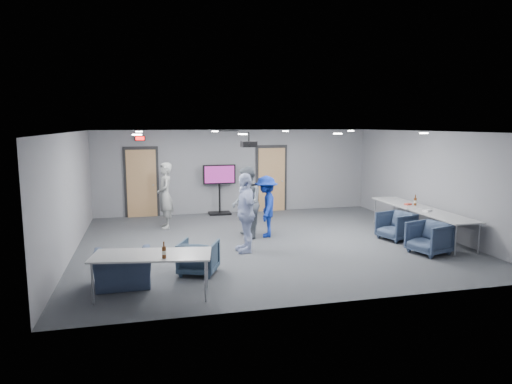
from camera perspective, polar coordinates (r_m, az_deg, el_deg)
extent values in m
plane|color=#36393D|center=(11.33, 1.45, -6.25)|extent=(9.00, 9.00, 0.00)
plane|color=silver|center=(10.96, 1.50, 7.54)|extent=(9.00, 9.00, 0.00)
cube|color=gray|center=(14.93, -2.55, 2.59)|extent=(9.00, 0.02, 2.70)
cube|color=gray|center=(7.33, 9.70, -3.67)|extent=(9.00, 0.02, 2.70)
cube|color=gray|center=(10.81, -22.23, -0.29)|extent=(0.02, 8.00, 2.70)
cube|color=gray|center=(12.98, 21.03, 1.15)|extent=(0.02, 8.00, 2.70)
cube|color=black|center=(14.65, -14.11, 1.17)|extent=(1.06, 0.06, 2.24)
cube|color=tan|center=(14.62, -14.10, 1.03)|extent=(0.90, 0.05, 2.10)
cylinder|color=#96989E|center=(14.58, -12.72, 0.86)|extent=(0.04, 0.10, 0.04)
cube|color=black|center=(15.21, 1.92, 1.68)|extent=(1.06, 0.06, 2.24)
cube|color=tan|center=(15.17, 1.96, 1.55)|extent=(0.90, 0.05, 2.10)
cylinder|color=#96989E|center=(15.23, 3.28, 1.38)|extent=(0.04, 0.10, 0.04)
cube|color=black|center=(14.52, -14.30, 6.52)|extent=(0.32, 0.06, 0.16)
cube|color=#FF0C0C|center=(14.48, -14.30, 6.52)|extent=(0.26, 0.02, 0.11)
cube|color=black|center=(13.58, -3.68, 7.64)|extent=(0.60, 0.60, 0.03)
cylinder|color=white|center=(8.78, -14.65, 6.94)|extent=(0.18, 0.18, 0.02)
cylinder|color=white|center=(12.37, -14.42, 7.32)|extent=(0.18, 0.18, 0.02)
cylinder|color=white|center=(8.97, -1.68, 7.24)|extent=(0.18, 0.18, 0.02)
cylinder|color=white|center=(12.51, -5.15, 7.56)|extent=(0.18, 0.18, 0.02)
cylinder|color=white|center=(9.59, 10.19, 7.19)|extent=(0.18, 0.18, 0.02)
cylinder|color=white|center=(12.97, 3.70, 7.60)|extent=(0.18, 0.18, 0.02)
cylinder|color=white|center=(10.56, 20.24, 6.91)|extent=(0.18, 0.18, 0.02)
cylinder|color=white|center=(13.70, 11.78, 7.49)|extent=(0.18, 0.18, 0.02)
imported|color=#959895|center=(12.88, -11.29, -0.45)|extent=(0.49, 0.70, 1.83)
imported|color=slate|center=(11.46, -1.19, -1.38)|extent=(0.73, 0.92, 1.83)
imported|color=silver|center=(10.29, -1.34, -2.60)|extent=(0.50, 1.08, 1.80)
imported|color=#173098|center=(11.70, 1.28, -1.81)|extent=(0.83, 1.14, 1.58)
imported|color=#323F56|center=(12.00, 17.09, -4.07)|extent=(0.94, 0.93, 0.70)
imported|color=#36455E|center=(10.95, 20.81, -5.40)|extent=(0.97, 0.96, 0.71)
imported|color=#36495E|center=(8.99, -7.19, -8.08)|extent=(0.92, 0.93, 0.65)
imported|color=#3D4A69|center=(8.57, -16.29, -9.24)|extent=(1.00, 0.88, 0.64)
cube|color=#A5A7A9|center=(13.29, 17.67, -1.30)|extent=(0.79, 1.90, 0.03)
cylinder|color=#96989E|center=(13.93, 14.64, -2.26)|extent=(0.04, 0.04, 0.70)
cylinder|color=#96989E|center=(12.46, 18.42, -3.67)|extent=(0.04, 0.04, 0.70)
cylinder|color=#96989E|center=(14.24, 16.88, -2.12)|extent=(0.04, 0.04, 0.70)
cylinder|color=#96989E|center=(12.81, 20.82, -3.47)|extent=(0.04, 0.04, 0.70)
cube|color=#A5A7A9|center=(11.73, 22.48, -2.80)|extent=(0.76, 1.82, 0.03)
cylinder|color=#96989E|center=(12.31, 18.98, -3.85)|extent=(0.04, 0.04, 0.70)
cylinder|color=#96989E|center=(10.99, 23.66, -5.55)|extent=(0.04, 0.04, 0.70)
cylinder|color=#96989E|center=(12.64, 21.27, -3.65)|extent=(0.04, 0.04, 0.70)
cylinder|color=#96989E|center=(11.35, 26.07, -5.27)|extent=(0.04, 0.04, 0.70)
cube|color=#A5A7A9|center=(7.87, -12.90, -7.68)|extent=(2.07, 1.13, 0.03)
cylinder|color=#96989E|center=(8.21, -6.15, -9.52)|extent=(0.04, 0.04, 0.70)
cylinder|color=#96989E|center=(8.47, -18.57, -9.34)|extent=(0.04, 0.04, 0.70)
cylinder|color=#96989E|center=(7.59, -6.34, -11.04)|extent=(0.04, 0.04, 0.70)
cylinder|color=#96989E|center=(7.87, -19.78, -10.78)|extent=(0.04, 0.04, 0.70)
cylinder|color=#592B0F|center=(7.57, -11.42, -7.42)|extent=(0.07, 0.07, 0.19)
cylinder|color=#592B0F|center=(7.54, -11.45, -6.41)|extent=(0.03, 0.03, 0.08)
cylinder|color=beige|center=(7.57, -11.42, -7.42)|extent=(0.07, 0.07, 0.06)
cylinder|color=#592B0F|center=(12.88, 19.28, -1.15)|extent=(0.07, 0.07, 0.20)
cylinder|color=#592B0F|center=(12.86, 19.31, -0.51)|extent=(0.03, 0.03, 0.09)
cylinder|color=beige|center=(12.88, 19.28, -1.15)|extent=(0.08, 0.08, 0.07)
cube|color=#C13E30|center=(12.91, 18.47, -1.45)|extent=(0.21, 0.17, 0.04)
cube|color=silver|center=(12.09, 20.64, -2.19)|extent=(0.25, 0.21, 0.05)
cube|color=black|center=(14.78, -4.55, -2.66)|extent=(0.70, 0.50, 0.06)
cylinder|color=black|center=(14.67, -4.58, -0.30)|extent=(0.06, 0.06, 1.20)
cube|color=black|center=(14.59, -4.61, 2.22)|extent=(1.05, 0.07, 0.62)
cube|color=#6E185D|center=(14.54, -4.58, 2.20)|extent=(0.95, 0.01, 0.54)
cylinder|color=black|center=(11.08, -0.91, 6.93)|extent=(0.04, 0.04, 0.22)
cube|color=black|center=(11.09, -0.91, 6.00)|extent=(0.36, 0.31, 0.14)
cylinder|color=black|center=(10.93, -0.72, 5.97)|extent=(0.08, 0.06, 0.08)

